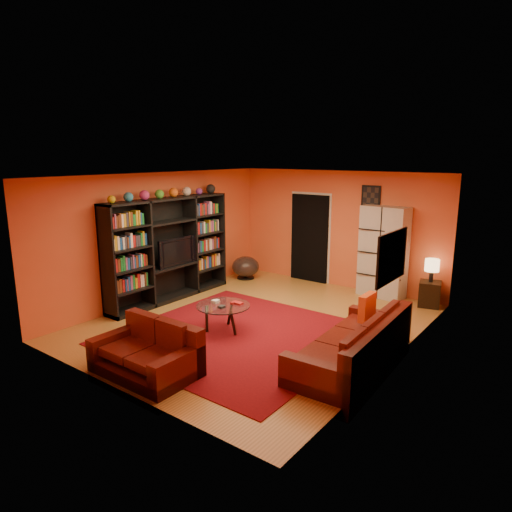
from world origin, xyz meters
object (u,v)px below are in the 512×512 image
Objects in this scene: loveseat at (150,352)px; side_table at (430,294)px; bowl_chair at (246,267)px; entertainment_unit at (169,249)px; tv at (174,251)px; coffee_table at (223,308)px; storage_cabinet at (383,252)px; table_lamp at (432,266)px; sofa at (358,346)px.

side_table is (2.25, 5.17, -0.04)m from loveseat.
loveseat reaches higher than bowl_chair.
tv is at bearing 61.09° from entertainment_unit.
storage_cabinet is (1.39, 3.49, 0.54)m from coffee_table.
bowl_chair reaches higher than side_table.
loveseat is 3.20× the size of table_lamp.
coffee_table is at bearing -125.03° from side_table.
bowl_chair is at bearing -6.18° from tv.
storage_cabinet reaches higher than table_lamp.
loveseat is 0.76× the size of storage_cabinet.
side_table is at bearing 54.97° from coffee_table.
entertainment_unit reaches higher than coffee_table.
storage_cabinet is at bearing 39.15° from entertainment_unit.
coffee_table is (2.00, -0.78, -0.59)m from tv.
loveseat is 1.61× the size of coffee_table.
sofa is at bearing -6.46° from entertainment_unit.
coffee_table is 0.48× the size of storage_cabinet.
tv is at bearing 158.72° from coffee_table.
table_lamp is at bearing 7.92° from bowl_chair.
loveseat is at bearing -139.32° from tv.
table_lamp is (4.41, 2.66, -0.19)m from tv.
tv is at bearing -148.89° from side_table.
side_table reaches higher than coffee_table.
storage_cabinet reaches higher than coffee_table.
table_lamp is at bearing 86.74° from sofa.
sofa is 2.70× the size of coffee_table.
loveseat reaches higher than side_table.
table_lamp reaches higher than side_table.
entertainment_unit is at bearing -148.32° from side_table.
bowl_chair is at bearing -163.07° from storage_cabinet.
side_table is 0.57m from table_lamp.
side_table is (2.41, 3.44, -0.16)m from coffee_table.
side_table is at bearing -135.00° from table_lamp.
bowl_chair is 4.25m from table_lamp.
entertainment_unit is 6.00× the size of side_table.
tv is (0.05, 0.09, -0.04)m from entertainment_unit.
coffee_table is at bearing -106.12° from storage_cabinet.
loveseat is at bearing -113.52° from side_table.
loveseat is (2.21, -2.42, -0.76)m from entertainment_unit.
sofa is at bearing 4.51° from coffee_table.
loveseat is 5.66m from table_lamp.
table_lamp reaches higher than loveseat.
side_table is (1.02, -0.05, -0.71)m from storage_cabinet.
bowl_chair is at bearing -172.08° from side_table.
entertainment_unit is 5.24m from table_lamp.
storage_cabinet reaches higher than tv.
loveseat is 1.74m from coffee_table.
coffee_table is 1.99× the size of table_lamp.
tv is 4.47m from sofa.
tv is 3.39m from loveseat.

